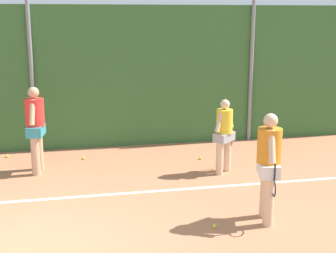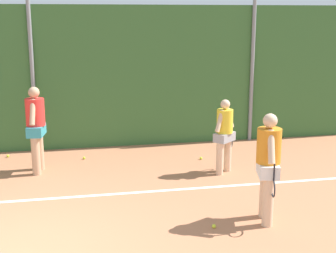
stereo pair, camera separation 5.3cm
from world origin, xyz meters
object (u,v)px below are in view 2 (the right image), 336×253
(player_midcourt, at_px, (225,132))
(player_backcourt_far, at_px, (36,125))
(tennis_ball_1, at_px, (214,226))
(tennis_ball_7, at_px, (8,156))
(player_foreground_near, at_px, (268,162))
(tennis_ball_3, at_px, (201,158))
(tennis_ball_5, at_px, (84,158))

(player_midcourt, relative_size, player_backcourt_far, 0.86)
(tennis_ball_1, bearing_deg, tennis_ball_7, 128.32)
(player_backcourt_far, xyz_separation_m, tennis_ball_7, (-0.80, 1.26, -1.02))
(player_foreground_near, bearing_deg, tennis_ball_3, -163.30)
(player_foreground_near, xyz_separation_m, player_midcourt, (0.09, 2.53, -0.12))
(tennis_ball_1, relative_size, tennis_ball_7, 1.00)
(tennis_ball_5, bearing_deg, tennis_ball_7, 163.92)
(player_foreground_near, height_order, tennis_ball_7, player_foreground_near)
(player_backcourt_far, relative_size, tennis_ball_3, 28.26)
(tennis_ball_1, height_order, tennis_ball_7, same)
(player_backcourt_far, relative_size, tennis_ball_7, 28.26)
(player_backcourt_far, height_order, tennis_ball_5, player_backcourt_far)
(tennis_ball_1, bearing_deg, tennis_ball_3, 78.09)
(tennis_ball_3, bearing_deg, tennis_ball_7, 166.56)
(player_foreground_near, bearing_deg, tennis_ball_7, -120.51)
(player_foreground_near, bearing_deg, player_midcourt, -167.62)
(player_midcourt, bearing_deg, player_foreground_near, -131.41)
(tennis_ball_1, relative_size, tennis_ball_5, 1.00)
(player_foreground_near, xyz_separation_m, tennis_ball_1, (-0.92, -0.10, -0.98))
(tennis_ball_5, bearing_deg, player_backcourt_far, -143.21)
(tennis_ball_3, relative_size, tennis_ball_5, 1.00)
(tennis_ball_3, bearing_deg, tennis_ball_5, 168.34)
(player_foreground_near, relative_size, player_backcourt_far, 0.97)
(tennis_ball_7, bearing_deg, player_midcourt, -23.80)
(player_midcourt, distance_m, tennis_ball_5, 3.45)
(tennis_ball_7, bearing_deg, player_backcourt_far, -57.59)
(player_foreground_near, height_order, tennis_ball_1, player_foreground_near)
(player_backcourt_far, distance_m, tennis_ball_5, 1.60)
(player_backcourt_far, bearing_deg, tennis_ball_3, 101.08)
(tennis_ball_1, xyz_separation_m, tennis_ball_7, (-3.73, 4.72, 0.00))
(tennis_ball_1, bearing_deg, tennis_ball_5, 114.78)
(player_midcourt, relative_size, tennis_ball_5, 24.31)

